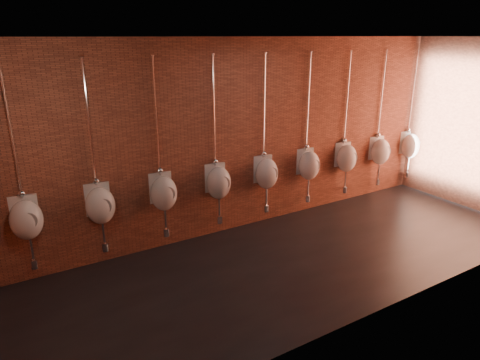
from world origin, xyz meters
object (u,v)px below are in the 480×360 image
at_px(urinal_1, 26,219).
at_px(urinal_5, 266,173).
at_px(urinal_3, 164,192).
at_px(urinal_9, 410,145).
at_px(urinal_6, 309,165).
at_px(urinal_7, 346,158).
at_px(urinal_8, 380,151).
at_px(urinal_2, 100,205).
at_px(urinal_4, 218,182).

xyz_separation_m(urinal_1, urinal_5, (3.78, 0.00, 0.00)).
bearing_deg(urinal_3, urinal_9, 0.00).
bearing_deg(urinal_5, urinal_6, 0.00).
height_order(urinal_7, urinal_9, same).
xyz_separation_m(urinal_8, urinal_9, (0.95, 0.00, 0.00)).
bearing_deg(urinal_5, urinal_2, 180.00).
xyz_separation_m(urinal_1, urinal_7, (5.67, 0.00, 0.00)).
bearing_deg(urinal_9, urinal_2, 180.00).
height_order(urinal_3, urinal_7, same).
xyz_separation_m(urinal_1, urinal_6, (4.73, 0.00, 0.00)).
bearing_deg(urinal_9, urinal_1, 180.00).
bearing_deg(urinal_7, urinal_6, 180.00).
relative_size(urinal_1, urinal_3, 1.00).
bearing_deg(urinal_6, urinal_2, 180.00).
distance_m(urinal_2, urinal_7, 4.73).
bearing_deg(urinal_4, urinal_3, 180.00).
relative_size(urinal_3, urinal_8, 1.00).
distance_m(urinal_3, urinal_7, 3.78).
bearing_deg(urinal_6, urinal_1, 180.00).
bearing_deg(urinal_2, urinal_6, 0.00).
bearing_deg(urinal_9, urinal_6, 180.00).
relative_size(urinal_8, urinal_9, 1.00).
distance_m(urinal_4, urinal_7, 2.84).
xyz_separation_m(urinal_4, urinal_6, (1.89, 0.00, 0.00)).
relative_size(urinal_7, urinal_9, 1.00).
distance_m(urinal_6, urinal_9, 2.84).
height_order(urinal_5, urinal_6, same).
height_order(urinal_2, urinal_3, same).
xyz_separation_m(urinal_5, urinal_9, (3.78, 0.00, 0.00)).
height_order(urinal_4, urinal_8, same).
distance_m(urinal_1, urinal_3, 1.89).
height_order(urinal_3, urinal_9, same).
xyz_separation_m(urinal_1, urinal_2, (0.95, 0.00, 0.00)).
bearing_deg(urinal_2, urinal_7, 0.00).
relative_size(urinal_3, urinal_6, 1.00).
bearing_deg(urinal_7, urinal_1, 180.00).
height_order(urinal_8, urinal_9, same).
xyz_separation_m(urinal_5, urinal_6, (0.95, 0.00, 0.00)).
distance_m(urinal_2, urinal_5, 2.84).
xyz_separation_m(urinal_3, urinal_9, (5.67, 0.00, 0.00)).
relative_size(urinal_4, urinal_7, 1.00).
xyz_separation_m(urinal_7, urinal_8, (0.95, 0.00, 0.00)).
distance_m(urinal_3, urinal_9, 5.67).
bearing_deg(urinal_1, urinal_8, 0.00).
bearing_deg(urinal_7, urinal_4, 180.00).
bearing_deg(urinal_5, urinal_8, 0.00).
xyz_separation_m(urinal_5, urinal_7, (1.89, 0.00, 0.00)).
height_order(urinal_1, urinal_4, same).
relative_size(urinal_5, urinal_8, 1.00).
distance_m(urinal_6, urinal_7, 0.95).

